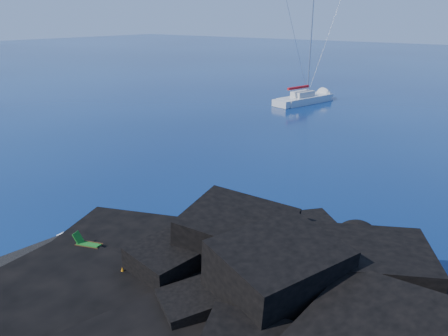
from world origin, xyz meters
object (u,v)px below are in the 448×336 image
at_px(sailboat, 305,103).
at_px(sunbather, 90,252).
at_px(marker_cone, 123,272).
at_px(deck_chair, 89,241).

bearing_deg(sailboat, sunbather, -63.10).
bearing_deg(marker_cone, sailboat, 107.04).
distance_m(sailboat, deck_chair, 46.57).
height_order(sailboat, sunbather, sailboat).
bearing_deg(sunbather, sailboat, 116.27).
relative_size(deck_chair, sunbather, 0.85).
relative_size(sunbather, marker_cone, 3.35).
xyz_separation_m(deck_chair, sunbather, (0.49, -0.31, -0.32)).
bearing_deg(deck_chair, marker_cone, -30.58).
bearing_deg(marker_cone, deck_chair, 170.04).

